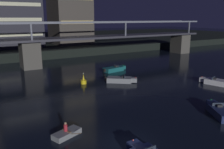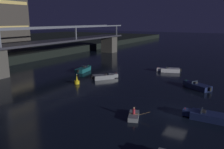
# 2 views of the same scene
# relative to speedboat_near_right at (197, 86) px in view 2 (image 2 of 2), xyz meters

# --- Properties ---
(ground_plane) EXTENTS (400.00, 400.00, 0.00)m
(ground_plane) POSITION_rel_speedboat_near_right_xyz_m (-12.12, 0.17, -0.41)
(ground_plane) COLOR black
(speedboat_near_right) EXTENTS (3.63, 4.86, 1.16)m
(speedboat_near_right) POSITION_rel_speedboat_near_right_xyz_m (0.00, 0.00, 0.00)
(speedboat_near_right) COLOR #19234C
(speedboat_near_right) RESTS_ON ground
(speedboat_mid_left) EXTENTS (5.23, 2.37, 1.16)m
(speedboat_mid_left) POSITION_rel_speedboat_near_right_xyz_m (1.24, 24.02, 0.00)
(speedboat_mid_left) COLOR #196066
(speedboat_mid_left) RESTS_ON ground
(speedboat_mid_center) EXTENTS (2.92, 5.15, 1.16)m
(speedboat_mid_center) POSITION_rel_speedboat_near_right_xyz_m (10.13, 7.66, 0.00)
(speedboat_mid_center) COLOR silver
(speedboat_mid_center) RESTS_ON ground
(speedboat_mid_right) EXTENTS (4.67, 4.03, 1.16)m
(speedboat_mid_right) POSITION_rel_speedboat_near_right_xyz_m (-2.05, 16.57, 0.00)
(speedboat_mid_right) COLOR gray
(speedboat_mid_right) RESTS_ON ground
(speedboat_far_left) EXTENTS (1.89, 5.20, 1.16)m
(speedboat_far_left) POSITION_rel_speedboat_near_right_xyz_m (-12.04, -3.25, 0.00)
(speedboat_far_left) COLOR #19234C
(speedboat_far_left) RESTS_ON ground
(channel_buoy) EXTENTS (0.90, 0.90, 1.76)m
(channel_buoy) POSITION_rel_speedboat_near_right_xyz_m (-7.61, 18.76, 0.06)
(channel_buoy) COLOR yellow
(channel_buoy) RESTS_ON ground
(dinghy_with_paddler) EXTENTS (2.82, 2.68, 1.36)m
(dinghy_with_paddler) POSITION_rel_speedboat_near_right_xyz_m (-15.77, 4.01, -0.14)
(dinghy_with_paddler) COLOR gray
(dinghy_with_paddler) RESTS_ON ground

